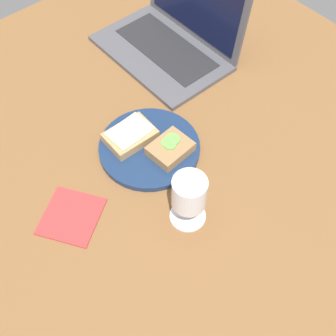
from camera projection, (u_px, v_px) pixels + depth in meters
wooden_table at (162, 166)px, 107.39cm from camera, size 140.00×140.00×3.00cm
plate at (150, 147)px, 107.63cm from camera, size 23.35×23.35×1.48cm
sandwich_with_cucumber at (170, 148)px, 104.92cm from camera, size 8.14×9.74×2.94cm
sandwich_with_cheese at (130, 135)px, 106.92cm from camera, size 8.24×11.32×3.07cm
wine_glass at (189, 194)px, 90.93cm from camera, size 7.60×7.60×12.82cm
laptop at (174, 33)px, 125.20cm from camera, size 35.79×25.27×21.09cm
napkin at (71, 216)px, 97.70cm from camera, size 16.23×16.40×0.40cm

